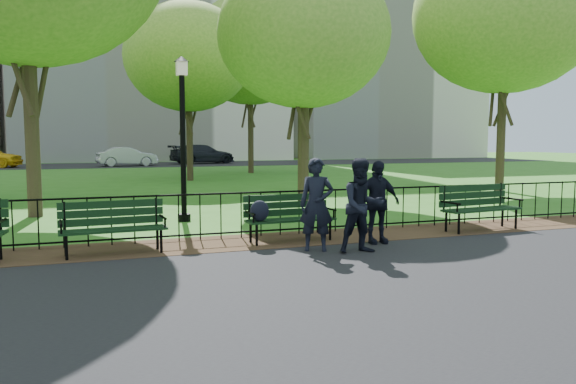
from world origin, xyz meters
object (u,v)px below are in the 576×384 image
object	(u,v)px
person_left	(317,205)
person_mid	(362,206)
tree_far_e	(250,51)
tree_near_e	(304,34)
park_bench_main	(279,212)
park_bench_left_a	(113,221)
person_right	(377,202)
tree_mid_e	(505,15)
tree_far_c	(188,57)
sedan_dark	(203,154)
sedan_silver	(127,157)
lamppost	(183,132)
park_bench_right_a	(478,202)

from	to	relation	value
person_left	person_mid	bearing A→B (deg)	-10.71
tree_far_e	tree_near_e	bearing A→B (deg)	-99.78
park_bench_main	park_bench_left_a	bearing A→B (deg)	178.22
park_bench_main	tree_far_e	world-z (taller)	tree_far_e
park_bench_left_a	person_left	bearing A→B (deg)	-18.95
tree_far_e	person_left	bearing A→B (deg)	-103.23
tree_far_e	person_right	xyz separation A→B (m)	(-3.87, -21.73, -6.07)
park_bench_main	tree_mid_e	xyz separation A→B (m)	(11.03, 7.06, 5.78)
tree_near_e	person_mid	world-z (taller)	tree_near_e
park_bench_left_a	tree_near_e	distance (m)	9.91
tree_mid_e	person_mid	world-z (taller)	tree_mid_e
park_bench_left_a	tree_near_e	size ratio (longest dim) A/B	0.24
tree_far_c	park_bench_main	bearing A→B (deg)	-94.33
tree_far_c	sedan_dark	xyz separation A→B (m)	(4.12, 17.79, -4.89)
tree_far_c	sedan_dark	distance (m)	18.91
tree_far_c	sedan_silver	size ratio (longest dim) A/B	1.97
person_left	person_right	size ratio (longest dim) A/B	1.05
lamppost	tree_mid_e	distance (m)	13.46
person_right	sedan_silver	world-z (taller)	person_right
park_bench_right_a	sedan_silver	size ratio (longest dim) A/B	0.45
person_right	sedan_silver	size ratio (longest dim) A/B	0.37
park_bench_main	person_mid	xyz separation A→B (m)	(1.01, -1.37, 0.23)
park_bench_right_a	person_right	bearing A→B (deg)	-173.58
tree_far_e	sedan_dark	xyz separation A→B (m)	(-0.18, 13.08, -6.08)
park_bench_main	sedan_dark	distance (m)	34.55
tree_near_e	tree_far_e	distance (m)	14.91
lamppost	person_left	size ratio (longest dim) A/B	2.40
lamppost	person_mid	size ratio (longest dim) A/B	2.40
tree_mid_e	sedan_silver	size ratio (longest dim) A/B	2.21
tree_near_e	person_left	world-z (taller)	tree_near_e
person_mid	person_right	distance (m)	0.95
person_mid	sedan_silver	distance (m)	33.18
park_bench_left_a	sedan_silver	xyz separation A→B (m)	(2.37, 31.82, 0.14)
tree_far_c	person_right	size ratio (longest dim) A/B	5.37
tree_mid_e	person_left	size ratio (longest dim) A/B	5.77
tree_near_e	sedan_silver	distance (m)	25.93
tree_near_e	sedan_dark	size ratio (longest dim) A/B	1.43
lamppost	park_bench_main	bearing A→B (deg)	-70.59
tree_near_e	sedan_silver	xyz separation A→B (m)	(-3.57, 25.31, -4.38)
tree_near_e	sedan_dark	xyz separation A→B (m)	(2.33, 27.67, -4.32)
tree_near_e	tree_far_e	xyz separation A→B (m)	(2.51, 14.59, 1.76)
tree_far_c	tree_near_e	bearing A→B (deg)	-79.77
tree_far_c	person_right	bearing A→B (deg)	-88.57
tree_mid_e	park_bench_right_a	bearing A→B (deg)	-132.92
lamppost	tree_near_e	xyz separation A→B (m)	(4.20, 3.10, 3.01)
park_bench_right_a	park_bench_left_a	bearing A→B (deg)	173.58
lamppost	tree_far_e	bearing A→B (deg)	69.20
park_bench_main	sedan_silver	world-z (taller)	sedan_silver
tree_far_e	park_bench_left_a	bearing A→B (deg)	-111.84
person_mid	sedan_silver	size ratio (longest dim) A/B	0.38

